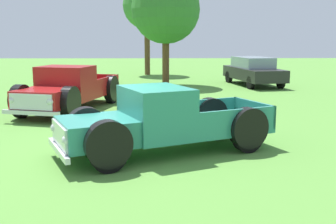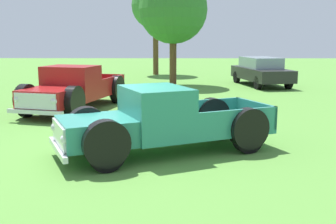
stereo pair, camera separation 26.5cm
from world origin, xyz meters
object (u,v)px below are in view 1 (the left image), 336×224
object	(u,v)px
oak_tree_east	(147,6)
oak_tree_west	(166,10)
pickup_truck_behind_left	(66,90)
pickup_truck_foreground	(154,122)
sedan_distant_a	(253,71)

from	to	relation	value
oak_tree_east	oak_tree_west	xyz separation A→B (m)	(1.16, -6.24, -0.65)
pickup_truck_behind_left	oak_tree_west	distance (m)	8.95
oak_tree_west	pickup_truck_foreground	bearing A→B (deg)	-91.88
pickup_truck_foreground	oak_tree_east	bearing A→B (deg)	92.23
pickup_truck_behind_left	sedan_distant_a	world-z (taller)	pickup_truck_behind_left
sedan_distant_a	oak_tree_west	bearing A→B (deg)	179.93
pickup_truck_foreground	pickup_truck_behind_left	world-z (taller)	pickup_truck_behind_left
pickup_truck_foreground	sedan_distant_a	world-z (taller)	sedan_distant_a
sedan_distant_a	pickup_truck_foreground	bearing A→B (deg)	-111.45
pickup_truck_foreground	oak_tree_west	size ratio (longest dim) A/B	0.89
pickup_truck_behind_left	pickup_truck_foreground	bearing A→B (deg)	-59.28
pickup_truck_foreground	sedan_distant_a	bearing A→B (deg)	68.55
sedan_distant_a	oak_tree_east	world-z (taller)	oak_tree_east
pickup_truck_foreground	pickup_truck_behind_left	xyz separation A→B (m)	(-3.08, 5.18, 0.04)
pickup_truck_foreground	sedan_distant_a	distance (m)	13.74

